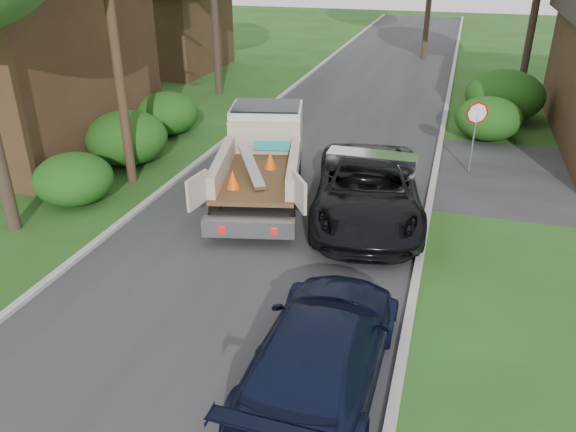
% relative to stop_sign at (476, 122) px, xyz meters
% --- Properties ---
extents(ground, '(120.00, 120.00, 0.00)m').
position_rel_stop_sign_xyz_m(ground, '(-5.20, -9.00, -1.78)').
color(ground, '#234012').
rests_on(ground, ground).
extents(road, '(8.00, 90.00, 0.02)m').
position_rel_stop_sign_xyz_m(road, '(-5.20, 1.00, -1.77)').
color(road, '#28282B').
rests_on(road, ground).
extents(curb_left, '(0.20, 90.00, 0.12)m').
position_rel_stop_sign_xyz_m(curb_left, '(-9.30, 1.00, -1.72)').
color(curb_left, '#9E9E99').
rests_on(curb_left, ground).
extents(curb_right, '(0.20, 90.00, 0.12)m').
position_rel_stop_sign_xyz_m(curb_right, '(-1.10, 1.00, -1.72)').
color(curb_right, '#9E9E99').
rests_on(curb_right, ground).
extents(stop_sign, '(0.71, 0.32, 2.48)m').
position_rel_stop_sign_xyz_m(stop_sign, '(0.00, 0.00, 0.00)').
color(stop_sign, slate).
rests_on(stop_sign, ground).
extents(utility_pole, '(2.42, 1.25, 10.00)m').
position_rel_stop_sign_xyz_m(utility_pole, '(-10.68, -4.02, 3.40)').
color(utility_pole, '#382619').
rests_on(utility_pole, ground).
extents(house_left_far, '(7.56, 7.56, 6.00)m').
position_rel_stop_sign_xyz_m(house_left_far, '(-18.70, 13.00, 1.27)').
color(house_left_far, '#3C2818').
rests_on(house_left_far, ground).
extents(hedge_left_a, '(2.34, 2.34, 1.53)m').
position_rel_stop_sign_xyz_m(hedge_left_a, '(-11.40, -6.00, -1.01)').
color(hedge_left_a, '#16410F').
rests_on(hedge_left_a, ground).
extents(hedge_left_b, '(2.86, 2.86, 1.87)m').
position_rel_stop_sign_xyz_m(hedge_left_b, '(-11.70, -2.50, -0.84)').
color(hedge_left_b, '#16410F').
rests_on(hedge_left_b, ground).
extents(hedge_left_c, '(2.60, 2.60, 1.70)m').
position_rel_stop_sign_xyz_m(hedge_left_c, '(-12.00, 1.00, -0.93)').
color(hedge_left_c, '#16410F').
rests_on(hedge_left_c, ground).
extents(hedge_right_a, '(2.60, 2.60, 1.70)m').
position_rel_stop_sign_xyz_m(hedge_right_a, '(0.60, 4.00, -0.93)').
color(hedge_right_a, '#16410F').
rests_on(hedge_right_a, ground).
extents(hedge_right_b, '(3.38, 3.38, 2.21)m').
position_rel_stop_sign_xyz_m(hedge_right_b, '(1.30, 7.00, -0.67)').
color(hedge_right_b, '#16410F').
rests_on(hedge_right_b, ground).
extents(flatbed_truck, '(4.01, 6.77, 2.41)m').
position_rel_stop_sign_xyz_m(flatbed_truck, '(-6.32, -3.27, -0.47)').
color(flatbed_truck, black).
rests_on(flatbed_truck, ground).
extents(black_pickup, '(3.89, 6.72, 1.76)m').
position_rel_stop_sign_xyz_m(black_pickup, '(-2.80, -4.50, -0.90)').
color(black_pickup, black).
rests_on(black_pickup, ground).
extents(navy_suv, '(2.29, 5.41, 1.56)m').
position_rel_stop_sign_xyz_m(navy_suv, '(-2.44, -11.50, -1.00)').
color(navy_suv, black).
rests_on(navy_suv, ground).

